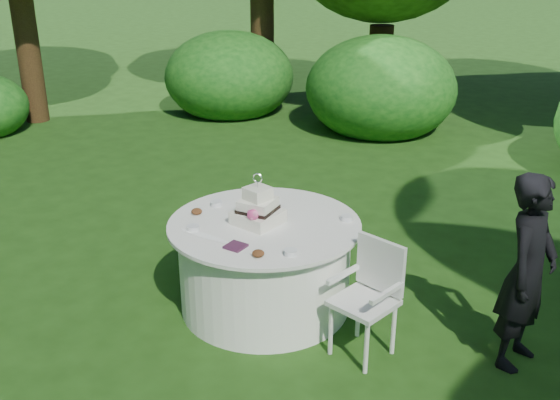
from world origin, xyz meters
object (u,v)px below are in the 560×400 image
object	(u,v)px
napkins	(236,246)
guest	(528,272)
table	(265,265)
cake	(258,210)
chair	(370,290)

from	to	relation	value
napkins	guest	xyz separation A→B (m)	(1.90, 0.86, -0.05)
table	cake	distance (m)	0.50
cake	table	bearing A→B (deg)	42.93
napkins	guest	bearing A→B (deg)	24.24
napkins	chair	distance (m)	1.04
chair	cake	bearing A→B (deg)	176.46
guest	cake	world-z (taller)	guest
guest	cake	xyz separation A→B (m)	(-2.01, -0.41, 0.15)
guest	chair	bearing A→B (deg)	123.45
napkins	chair	bearing A→B (deg)	22.42
chair	guest	bearing A→B (deg)	25.93
guest	chair	size ratio (longest dim) A/B	1.66
table	cake	xyz separation A→B (m)	(-0.04, -0.04, 0.50)
guest	table	world-z (taller)	guest
table	chair	bearing A→B (deg)	-5.69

